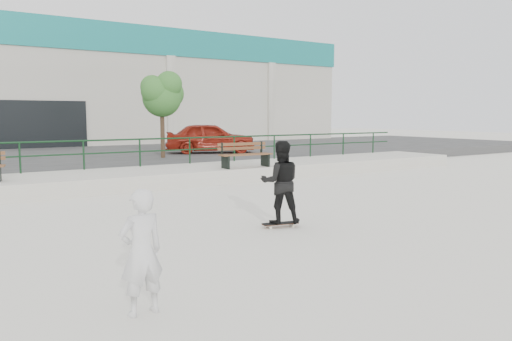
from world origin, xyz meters
TOP-DOWN VIEW (x-y plane):
  - ground at (0.00, 0.00)m, footprint 120.00×120.00m
  - ledge at (0.00, 9.50)m, footprint 30.00×3.00m
  - parking_strip at (0.00, 18.00)m, footprint 60.00×14.00m
  - railing at (-0.00, 10.80)m, footprint 28.00×0.06m
  - commercial_building at (-0.00, 31.99)m, footprint 44.20×16.33m
  - bench_right at (4.06, 8.47)m, footprint 1.99×0.66m
  - tree at (3.22, 13.93)m, footprint 2.11×1.88m
  - red_car at (6.28, 15.26)m, footprint 4.76×3.42m
  - skateboard at (0.76, 1.74)m, footprint 0.80×0.37m
  - standing_skater at (0.76, 1.74)m, footprint 1.06×0.98m
  - seated_skater at (-3.36, -1.14)m, footprint 0.59×0.42m

SIDE VIEW (x-z plane):
  - ground at x=0.00m, z-range 0.00..0.00m
  - skateboard at x=0.76m, z-range 0.03..0.12m
  - ledge at x=0.00m, z-range 0.00..0.50m
  - parking_strip at x=0.00m, z-range 0.00..0.50m
  - seated_skater at x=-3.36m, z-range 0.00..1.52m
  - bench_right at x=4.06m, z-range 0.50..1.40m
  - standing_skater at x=0.76m, z-range 0.09..1.84m
  - railing at x=0.00m, z-range 0.73..1.76m
  - red_car at x=6.28m, z-range 0.50..2.00m
  - tree at x=3.22m, z-range 1.44..5.19m
  - commercial_building at x=0.00m, z-range 0.58..8.58m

